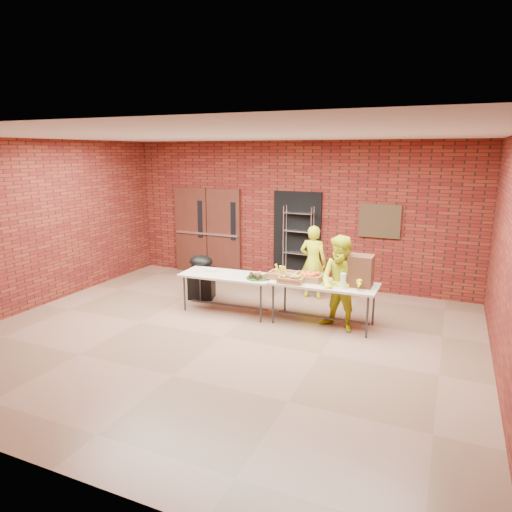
{
  "coord_description": "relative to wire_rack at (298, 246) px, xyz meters",
  "views": [
    {
      "loc": [
        3.29,
        -6.18,
        2.96
      ],
      "look_at": [
        -0.01,
        1.4,
        1.06
      ],
      "focal_mm": 32.0,
      "sensor_mm": 36.0,
      "label": 1
    }
  ],
  "objects": [
    {
      "name": "room",
      "position": [
        -0.18,
        -3.32,
        0.7
      ],
      "size": [
        8.08,
        7.08,
        3.28
      ],
      "color": "brown",
      "rests_on": "ground"
    },
    {
      "name": "double_doors",
      "position": [
        -2.37,
        0.12,
        0.16
      ],
      "size": [
        1.78,
        0.12,
        2.1
      ],
      "color": "#431C13",
      "rests_on": "room"
    },
    {
      "name": "dark_doorway",
      "position": [
        -0.08,
        0.14,
        0.15
      ],
      "size": [
        1.1,
        0.06,
        2.1
      ],
      "primitive_type": "cube",
      "color": "black",
      "rests_on": "room"
    },
    {
      "name": "bronze_plaque",
      "position": [
        1.72,
        0.13,
        0.65
      ],
      "size": [
        0.85,
        0.04,
        0.7
      ],
      "primitive_type": "cube",
      "color": "#3C2918",
      "rests_on": "room"
    },
    {
      "name": "wire_rack",
      "position": [
        0.0,
        0.0,
        0.0
      ],
      "size": [
        0.67,
        0.26,
        1.79
      ],
      "primitive_type": null,
      "rotation": [
        0.0,
        0.0,
        -0.07
      ],
      "color": "silver",
      "rests_on": "room"
    },
    {
      "name": "table_left",
      "position": [
        -0.64,
        -2.18,
        -0.23
      ],
      "size": [
        1.8,
        0.83,
        0.73
      ],
      "rotation": [
        0.0,
        0.0,
        0.05
      ],
      "color": "tan",
      "rests_on": "room"
    },
    {
      "name": "table_right",
      "position": [
        1.17,
        -2.12,
        -0.21
      ],
      "size": [
        1.83,
        0.77,
        0.75
      ],
      "rotation": [
        0.0,
        0.0,
        0.0
      ],
      "color": "tan",
      "rests_on": "room"
    },
    {
      "name": "basket_bananas",
      "position": [
        0.42,
        -2.12,
        -0.08
      ],
      "size": [
        0.48,
        0.37,
        0.15
      ],
      "color": "#A36C41",
      "rests_on": "table_right"
    },
    {
      "name": "basket_oranges",
      "position": [
        0.89,
        -2.08,
        -0.08
      ],
      "size": [
        0.48,
        0.38,
        0.15
      ],
      "color": "#A36C41",
      "rests_on": "table_right"
    },
    {
      "name": "basket_apples",
      "position": [
        0.65,
        -2.31,
        -0.09
      ],
      "size": [
        0.42,
        0.33,
        0.13
      ],
      "color": "#A36C41",
      "rests_on": "table_right"
    },
    {
      "name": "muffin_tray",
      "position": [
        -0.02,
        -2.22,
        -0.12
      ],
      "size": [
        0.42,
        0.42,
        0.11
      ],
      "color": "#13491A",
      "rests_on": "table_left"
    },
    {
      "name": "napkin_box",
      "position": [
        -1.01,
        -2.14,
        -0.14
      ],
      "size": [
        0.18,
        0.12,
        0.06
      ],
      "primitive_type": "cube",
      "color": "silver",
      "rests_on": "table_left"
    },
    {
      "name": "coffee_dispenser",
      "position": [
        1.78,
        -2.04,
        0.12
      ],
      "size": [
        0.4,
        0.36,
        0.53
      ],
      "primitive_type": "cube",
      "color": "#522F1C",
      "rests_on": "table_right"
    },
    {
      "name": "cup_stack_front",
      "position": [
        1.51,
        -2.2,
        -0.02
      ],
      "size": [
        0.08,
        0.08,
        0.25
      ],
      "primitive_type": "cylinder",
      "color": "silver",
      "rests_on": "table_right"
    },
    {
      "name": "cup_stack_mid",
      "position": [
        1.55,
        -2.31,
        -0.01
      ],
      "size": [
        0.09,
        0.09,
        0.26
      ],
      "primitive_type": "cylinder",
      "color": "silver",
      "rests_on": "table_right"
    },
    {
      "name": "cup_stack_back",
      "position": [
        1.49,
        -2.13,
        -0.03
      ],
      "size": [
        0.08,
        0.08,
        0.23
      ],
      "primitive_type": "cylinder",
      "color": "silver",
      "rests_on": "table_right"
    },
    {
      "name": "covered_grill",
      "position": [
        -1.52,
        -1.68,
        -0.44
      ],
      "size": [
        0.59,
        0.54,
        0.91
      ],
      "rotation": [
        0.0,
        0.0,
        0.28
      ],
      "color": "black",
      "rests_on": "room"
    },
    {
      "name": "volunteer_woman",
      "position": [
        0.57,
        -0.75,
        -0.14
      ],
      "size": [
        0.55,
        0.37,
        1.52
      ],
      "primitive_type": "imported",
      "rotation": [
        0.0,
        0.0,
        3.15
      ],
      "color": "#CAD617",
      "rests_on": "room"
    },
    {
      "name": "volunteer_man",
      "position": [
        1.5,
        -2.23,
        -0.09
      ],
      "size": [
        0.94,
        0.84,
        1.62
      ],
      "primitive_type": "imported",
      "rotation": [
        0.0,
        0.0,
        -0.33
      ],
      "color": "#CAD617",
      "rests_on": "room"
    }
  ]
}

